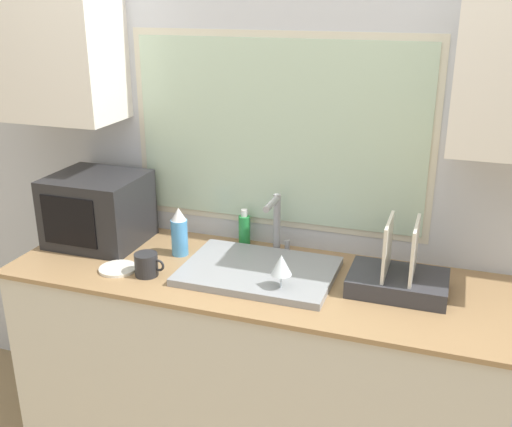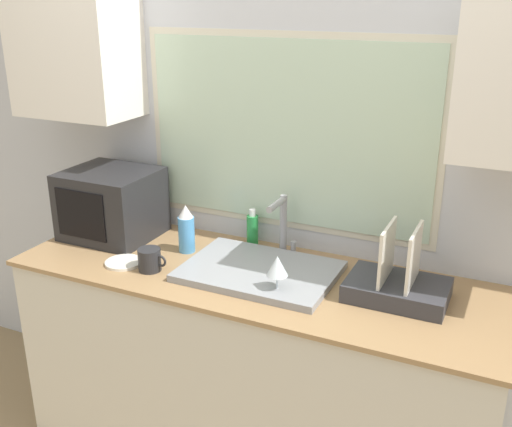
{
  "view_description": "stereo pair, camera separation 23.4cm",
  "coord_description": "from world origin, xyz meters",
  "views": [
    {
      "loc": [
        0.74,
        -1.78,
        2.03
      ],
      "look_at": [
        0.03,
        0.3,
        1.21
      ],
      "focal_mm": 42.0,
      "sensor_mm": 36.0,
      "label": 1
    },
    {
      "loc": [
        0.96,
        -1.69,
        2.03
      ],
      "look_at": [
        0.03,
        0.3,
        1.21
      ],
      "focal_mm": 42.0,
      "sensor_mm": 36.0,
      "label": 2
    }
  ],
  "objects": [
    {
      "name": "wall_back",
      "position": [
        0.0,
        0.66,
        1.39
      ],
      "size": [
        6.0,
        0.38,
        2.6
      ],
      "color": "silver",
      "rests_on": "ground_plane"
    },
    {
      "name": "faucet",
      "position": [
        0.03,
        0.56,
        1.09
      ],
      "size": [
        0.08,
        0.17,
        0.27
      ],
      "color": "#99999E",
      "rests_on": "countertop"
    },
    {
      "name": "sink_basin",
      "position": [
        0.03,
        0.33,
        0.95
      ],
      "size": [
        0.62,
        0.44,
        0.03
      ],
      "color": "gray",
      "rests_on": "countertop"
    },
    {
      "name": "microwave",
      "position": [
        -0.78,
        0.43,
        1.09
      ],
      "size": [
        0.41,
        0.37,
        0.32
      ],
      "color": "#232326",
      "rests_on": "countertop"
    },
    {
      "name": "wine_glass",
      "position": [
        0.16,
        0.2,
        1.05
      ],
      "size": [
        0.08,
        0.08,
        0.17
      ],
      "color": "silver",
      "rests_on": "countertop"
    },
    {
      "name": "dish_rack",
      "position": [
        0.58,
        0.37,
        0.99
      ],
      "size": [
        0.38,
        0.26,
        0.29
      ],
      "color": "#333338",
      "rests_on": "countertop"
    },
    {
      "name": "soap_bottle",
      "position": [
        -0.13,
        0.6,
        1.01
      ],
      "size": [
        0.05,
        0.05,
        0.17
      ],
      "color": "#268C3F",
      "rests_on": "countertop"
    },
    {
      "name": "small_plate",
      "position": [
        -0.54,
        0.18,
        0.94
      ],
      "size": [
        0.16,
        0.16,
        0.01
      ],
      "color": "silver",
      "rests_on": "countertop"
    },
    {
      "name": "spray_bottle",
      "position": [
        -0.37,
        0.41,
        1.04
      ],
      "size": [
        0.07,
        0.07,
        0.22
      ],
      "color": "#4C99D8",
      "rests_on": "countertop"
    },
    {
      "name": "mug_near_sink",
      "position": [
        -0.4,
        0.18,
        0.98
      ],
      "size": [
        0.13,
        0.1,
        0.1
      ],
      "color": "#262628",
      "rests_on": "countertop"
    },
    {
      "name": "countertop",
      "position": [
        0.0,
        0.33,
        0.47
      ],
      "size": [
        2.05,
        0.69,
        0.93
      ],
      "color": "beige",
      "rests_on": "ground_plane"
    }
  ]
}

